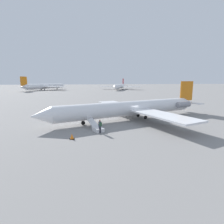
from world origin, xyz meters
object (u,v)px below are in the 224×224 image
object	(u,v)px
airplane_main	(134,108)
airplane_taxiing_distant	(120,86)
passenger	(100,125)
boarding_stairs	(97,128)
airplane_far_center	(46,86)

from	to	relation	value
airplane_main	airplane_taxiing_distant	bearing A→B (deg)	-118.87
airplane_main	passenger	xyz separation A→B (m)	(7.18, 7.20, -0.94)
boarding_stairs	airplane_taxiing_distant	bearing A→B (deg)	-31.91
airplane_main	airplane_far_center	distance (m)	109.69
boarding_stairs	airplane_far_center	bearing A→B (deg)	-4.00
airplane_main	boarding_stairs	size ratio (longest dim) A/B	7.60
boarding_stairs	passenger	distance (m)	1.44
passenger	airplane_taxiing_distant	bearing A→B (deg)	-31.60
airplane_taxiing_distant	boarding_stairs	world-z (taller)	airplane_taxiing_distant
airplane_far_center	airplane_taxiing_distant	world-z (taller)	airplane_far_center
airplane_far_center	airplane_main	bearing A→B (deg)	-130.60
airplane_taxiing_distant	boarding_stairs	size ratio (longest dim) A/B	9.09
airplane_far_center	airplane_taxiing_distant	distance (m)	54.05
airplane_main	passenger	world-z (taller)	airplane_main
airplane_far_center	passenger	xyz separation A→B (m)	(-22.29, 112.86, -1.73)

